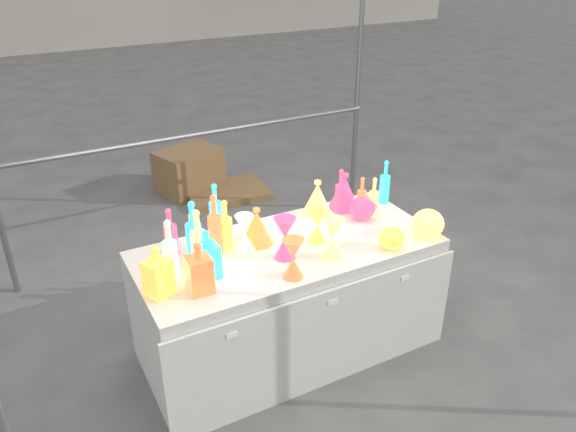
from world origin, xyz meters
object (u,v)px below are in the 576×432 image
display_table (289,299)px  globe_0 (391,239)px  cardboard_box_closed (189,171)px  decanter_0 (157,270)px  hourglass_0 (293,258)px  bottle_0 (193,237)px

display_table → globe_0: bearing=-29.6°
display_table → cardboard_box_closed: bearing=84.4°
decanter_0 → globe_0: bearing=-32.5°
hourglass_0 → globe_0: hourglass_0 is taller
globe_0 → display_table: bearing=150.4°
globe_0 → bottle_0: bearing=157.8°
bottle_0 → cardboard_box_closed: bearing=72.4°
cardboard_box_closed → bottle_0: bearing=-126.3°
display_table → bottle_0: size_ratio=6.38×
display_table → decanter_0: size_ratio=6.47×
cardboard_box_closed → hourglass_0: size_ratio=2.63×
bottle_0 → globe_0: (1.06, -0.43, -0.08)m
display_table → bottle_0: 0.76m
display_table → globe_0: (0.52, -0.30, 0.44)m
bottle_0 → display_table: bearing=-14.1°
decanter_0 → hourglass_0: decanter_0 is taller
cardboard_box_closed → decanter_0: bearing=-129.9°
bottle_0 → globe_0: bearing=-22.2°
decanter_0 → hourglass_0: size_ratio=1.23×
display_table → globe_0: 0.74m
display_table → hourglass_0: hourglass_0 is taller
hourglass_0 → decanter_0: bearing=164.9°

